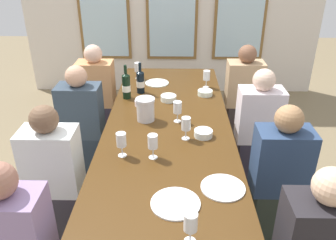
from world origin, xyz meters
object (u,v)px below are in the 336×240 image
Objects in this scene: wine_glass_5 at (207,76)px; wine_glass_7 at (138,68)px; white_plate_2 at (223,188)px; seated_person_1 at (257,131)px; wine_glass_3 at (191,223)px; wine_glass_2 at (177,108)px; wine_glass_4 at (153,143)px; seated_person_2 at (97,98)px; seated_person_3 at (243,98)px; tasting_bowl_1 at (143,103)px; seated_person_5 at (278,180)px; white_plate_0 at (157,83)px; seated_person_0 at (83,127)px; wine_bottle_0 at (140,82)px; wine_glass_1 at (121,140)px; white_plate_1 at (175,203)px; wine_bottle_1 at (126,86)px; tasting_bowl_3 at (168,98)px; seated_person_4 at (55,180)px; tasting_bowl_0 at (205,93)px; dining_table at (168,134)px; wine_glass_0 at (186,125)px.

wine_glass_5 and wine_glass_7 have the same top height.
white_plate_2 is 1.20m from seated_person_1.
wine_glass_7 is (-0.48, 2.26, 0.00)m from wine_glass_3.
wine_glass_2 is 1.00× the size of wine_glass_4.
seated_person_2 and seated_person_3 have the same top height.
seated_person_1 is (1.03, -0.07, -0.24)m from tasting_bowl_1.
seated_person_3 is 1.47m from seated_person_5.
seated_person_2 is (-0.70, 1.50, -0.33)m from wine_glass_4.
seated_person_0 reaches higher than white_plate_0.
tasting_bowl_1 is 0.86m from wine_glass_4.
wine_bottle_0 is 0.27× the size of seated_person_5.
wine_glass_5 is (0.60, 0.45, 0.09)m from tasting_bowl_1.
seated_person_5 reaches higher than wine_glass_5.
seated_person_1 reaches higher than wine_glass_1.
white_plate_1 is 1.01m from wine_glass_2.
wine_bottle_1 is at bearing 106.92° from wine_glass_4.
seated_person_0 is at bearing -170.69° from tasting_bowl_3.
seated_person_5 is at bearing 39.38° from white_plate_2.
wine_glass_1 is 0.16× the size of seated_person_4.
tasting_bowl_0 is 0.68m from seated_person_3.
tasting_bowl_1 is 0.70m from wine_glass_7.
wine_glass_5 reaches higher than dining_table.
wine_glass_3 is 0.77m from wine_glass_4.
wine_bottle_1 is 1.82m from wine_glass_3.
tasting_bowl_1 reaches higher than white_plate_1.
wine_glass_0 and wine_glass_3 have the same top height.
wine_glass_0 is at bearing -53.10° from seated_person_2.
wine_glass_1 is 1.00× the size of wine_glass_7.
white_plate_2 is 2.15m from seated_person_2.
seated_person_0 and seated_person_1 have the same top height.
seated_person_4 is at bearing -124.17° from tasting_bowl_1.
wine_glass_5 is at bearing 77.52° from wine_glass_0.
white_plate_0 is at bearing 64.27° from seated_person_4.
seated_person_0 reaches higher than white_plate_2.
seated_person_3 is (1.07, 0.39, -0.33)m from wine_bottle_0.
white_plate_1 is 1.60× the size of wine_glass_5.
wine_bottle_0 is (-0.34, 1.60, 0.11)m from white_plate_1.
wine_bottle_0 is at bearing 98.84° from tasting_bowl_1.
white_plate_1 is 1.93× the size of tasting_bowl_3.
tasting_bowl_0 is at bearing 59.06° from wine_glass_1.
seated_person_0 is (-1.14, 1.14, -0.22)m from white_plate_2.
seated_person_1 reaches higher than white_plate_2.
wine_glass_1 is (-0.36, 0.48, 0.12)m from white_plate_1.
wine_glass_3 reaches higher than tasting_bowl_0.
dining_table is at bearing 154.99° from seated_person_5.
seated_person_1 is (0.72, 0.23, -0.33)m from wine_glass_2.
tasting_bowl_3 is 0.96m from wine_glass_4.
wine_bottle_0 is at bearing 48.83° from wine_bottle_1.
tasting_bowl_3 is 0.13× the size of seated_person_2.
white_plate_0 is 0.22× the size of seated_person_5.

